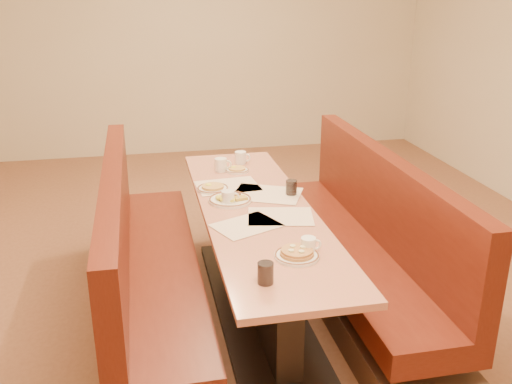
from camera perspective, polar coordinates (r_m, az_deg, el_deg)
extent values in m
plane|color=#9E6647|center=(4.02, 0.09, -11.59)|extent=(8.00, 8.00, 0.00)
cube|color=beige|center=(7.41, -6.49, 14.58)|extent=(6.00, 0.04, 2.80)
cube|color=black|center=(4.00, 0.09, -11.22)|extent=(0.55, 1.88, 0.06)
cube|color=black|center=(3.84, 0.09, -7.09)|extent=(0.15, 1.75, 0.71)
cube|color=#C7695C|center=(3.69, 0.10, -1.91)|extent=(0.70, 2.50, 0.04)
cube|color=#4C3326|center=(3.90, -9.84, -11.24)|extent=(0.55, 2.50, 0.20)
cube|color=#571B0F|center=(3.77, -10.09, -7.74)|extent=(0.55, 2.50, 0.16)
cube|color=#571B0F|center=(3.62, -13.86, -2.65)|extent=(0.12, 2.50, 0.60)
cube|color=#4C3326|center=(4.14, 9.39, -9.25)|extent=(0.55, 2.50, 0.20)
cube|color=#571B0F|center=(4.02, 9.61, -5.90)|extent=(0.55, 2.50, 0.16)
cube|color=#571B0F|center=(3.95, 12.85, -0.59)|extent=(0.12, 2.50, 0.60)
cube|color=beige|center=(3.41, -0.96, -3.35)|extent=(0.46, 0.41, 0.00)
cube|color=beige|center=(3.54, 2.46, -2.45)|extent=(0.45, 0.37, 0.00)
cube|color=beige|center=(4.07, -2.86, 0.61)|extent=(0.46, 0.36, 0.00)
cube|color=beige|center=(3.91, 1.11, -0.18)|extent=(0.55, 0.50, 0.00)
cylinder|color=white|center=(3.05, 4.10, -6.40)|extent=(0.24, 0.24, 0.02)
torus|color=brown|center=(3.04, 4.11, -6.27)|extent=(0.24, 0.24, 0.01)
cylinder|color=#CD9549|center=(3.04, 4.11, -6.12)|extent=(0.18, 0.18, 0.02)
cylinder|color=#CD9549|center=(3.03, 4.12, -5.87)|extent=(0.17, 0.17, 0.01)
cylinder|color=beige|center=(3.05, 4.71, -5.51)|extent=(0.03, 0.03, 0.01)
cylinder|color=beige|center=(3.05, 3.68, -5.42)|extent=(0.03, 0.03, 0.01)
cylinder|color=beige|center=(3.01, 3.53, -5.87)|extent=(0.03, 0.03, 0.01)
cylinder|color=beige|center=(3.00, 4.57, -5.95)|extent=(0.03, 0.03, 0.01)
cylinder|color=white|center=(3.79, -2.61, -0.82)|extent=(0.29, 0.29, 0.02)
torus|color=brown|center=(3.79, -2.61, -0.69)|extent=(0.28, 0.28, 0.01)
ellipsoid|color=yellow|center=(3.74, -3.20, -0.64)|extent=(0.07, 0.07, 0.04)
ellipsoid|color=yellow|center=(3.72, -2.55, -0.78)|extent=(0.06, 0.06, 0.03)
ellipsoid|color=yellow|center=(3.77, -3.66, -0.53)|extent=(0.06, 0.06, 0.03)
cylinder|color=brown|center=(3.81, -2.23, -0.34)|extent=(0.10, 0.06, 0.02)
cylinder|color=brown|center=(3.84, -2.42, -0.20)|extent=(0.10, 0.06, 0.02)
cube|color=gold|center=(3.77, -1.58, -0.61)|extent=(0.10, 0.08, 0.02)
cylinder|color=white|center=(4.40, -1.91, 2.19)|extent=(0.19, 0.19, 0.01)
torus|color=brown|center=(4.40, -1.91, 2.27)|extent=(0.18, 0.18, 0.01)
cylinder|color=#E2A950|center=(4.39, -1.91, 2.37)|extent=(0.13, 0.13, 0.01)
ellipsoid|color=yellow|center=(4.40, -2.25, 2.49)|extent=(0.04, 0.04, 0.02)
cylinder|color=white|center=(4.00, -4.34, 0.31)|extent=(0.22, 0.22, 0.02)
torus|color=brown|center=(4.00, -4.34, 0.42)|extent=(0.22, 0.22, 0.01)
cylinder|color=#E2A950|center=(4.00, -4.35, 0.55)|extent=(0.16, 0.16, 0.02)
ellipsoid|color=yellow|center=(4.01, -4.78, 0.71)|extent=(0.05, 0.05, 0.02)
cylinder|color=white|center=(3.09, 5.24, -5.32)|extent=(0.08, 0.08, 0.09)
torus|color=white|center=(3.10, 6.03, -5.26)|extent=(0.06, 0.02, 0.06)
cylinder|color=black|center=(3.07, 5.26, -4.69)|extent=(0.07, 0.07, 0.01)
cylinder|color=white|center=(3.73, -2.82, -0.57)|extent=(0.09, 0.09, 0.09)
torus|color=white|center=(3.74, -2.13, -0.52)|extent=(0.07, 0.02, 0.06)
cylinder|color=black|center=(3.72, -2.83, 0.00)|extent=(0.07, 0.07, 0.01)
cylinder|color=white|center=(4.58, -1.56, 3.46)|extent=(0.09, 0.09, 0.10)
torus|color=white|center=(4.57, -0.96, 3.44)|extent=(0.07, 0.04, 0.07)
cylinder|color=black|center=(4.56, -1.56, 3.97)|extent=(0.08, 0.08, 0.01)
cylinder|color=white|center=(4.39, -3.54, 2.74)|extent=(0.09, 0.09, 0.10)
torus|color=white|center=(4.40, -2.89, 2.76)|extent=(0.07, 0.02, 0.07)
cylinder|color=black|center=(4.38, -3.55, 3.28)|extent=(0.08, 0.08, 0.01)
cylinder|color=black|center=(2.77, 0.96, -8.13)|extent=(0.07, 0.07, 0.11)
cylinder|color=silver|center=(2.77, 0.96, -8.11)|extent=(0.08, 0.08, 0.11)
cylinder|color=black|center=(3.89, 3.55, 0.43)|extent=(0.07, 0.07, 0.10)
cylinder|color=silver|center=(3.89, 3.55, 0.44)|extent=(0.08, 0.08, 0.11)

